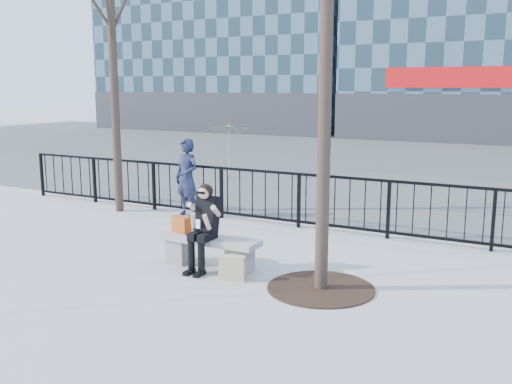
% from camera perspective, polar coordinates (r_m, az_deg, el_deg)
% --- Properties ---
extents(ground, '(120.00, 120.00, 0.00)m').
position_cam_1_polar(ground, '(9.01, -4.67, -7.50)').
color(ground, '#A1A19C').
rests_on(ground, ground).
extents(street_surface, '(60.00, 23.00, 0.01)m').
position_cam_1_polar(street_surface, '(22.86, 16.01, 3.15)').
color(street_surface, '#474747').
rests_on(street_surface, ground).
extents(railing, '(14.00, 0.06, 1.10)m').
position_cam_1_polar(railing, '(11.43, 3.39, -0.74)').
color(railing, black).
rests_on(railing, ground).
extents(tree_grate, '(1.50, 1.50, 0.02)m').
position_cam_1_polar(tree_grate, '(8.11, 6.49, -9.54)').
color(tree_grate, black).
rests_on(tree_grate, ground).
extents(bench_main, '(1.65, 0.46, 0.49)m').
position_cam_1_polar(bench_main, '(8.92, -4.70, -5.66)').
color(bench_main, gray).
rests_on(bench_main, ground).
extents(seated_woman, '(0.50, 0.64, 1.34)m').
position_cam_1_polar(seated_woman, '(8.70, -5.31, -3.58)').
color(seated_woman, black).
rests_on(seated_woman, ground).
extents(handbag, '(0.34, 0.22, 0.26)m').
position_cam_1_polar(handbag, '(9.15, -7.48, -3.24)').
color(handbag, '#B34716').
rests_on(handbag, bench_main).
extents(shopping_bag, '(0.40, 0.22, 0.36)m').
position_cam_1_polar(shopping_bag, '(8.37, -2.38, -7.60)').
color(shopping_bag, '#BEB486').
rests_on(shopping_bag, ground).
extents(standing_man, '(0.69, 0.53, 1.69)m').
position_cam_1_polar(standing_man, '(12.36, -6.93, 1.42)').
color(standing_man, black).
rests_on(standing_man, ground).
extents(vendor_umbrella, '(2.17, 2.20, 1.69)m').
position_cam_1_polar(vendor_umbrella, '(17.51, -2.80, 4.17)').
color(vendor_umbrella, gold).
rests_on(vendor_umbrella, ground).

